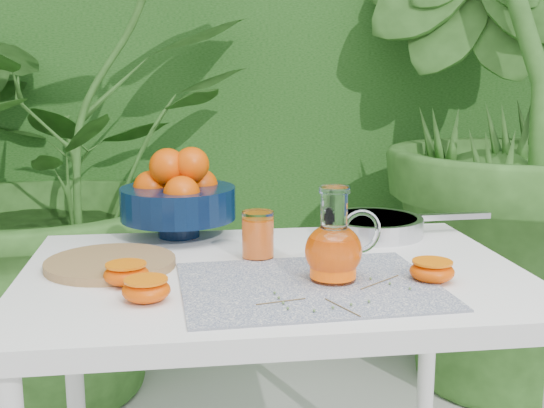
{
  "coord_description": "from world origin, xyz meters",
  "views": [
    {
      "loc": [
        -0.21,
        -1.22,
        1.15
      ],
      "look_at": [
        -0.03,
        0.11,
        0.88
      ],
      "focal_mm": 45.0,
      "sensor_mm": 36.0,
      "label": 1
    }
  ],
  "objects": [
    {
      "name": "cutting_board",
      "position": [
        -0.36,
        0.15,
        0.76
      ],
      "size": [
        0.3,
        0.3,
        0.02
      ],
      "primitive_type": "cylinder",
      "rotation": [
        0.0,
        0.0,
        0.17
      ],
      "color": "olive",
      "rests_on": "white_table"
    },
    {
      "name": "placemat",
      "position": [
        0.02,
        -0.03,
        0.75
      ],
      "size": [
        0.49,
        0.39,
        0.0
      ],
      "primitive_type": "cube",
      "rotation": [
        0.0,
        0.0,
        0.05
      ],
      "color": "#0C1B47",
      "rests_on": "white_table"
    },
    {
      "name": "potted_plant_right",
      "position": [
        0.9,
        1.12,
        0.99
      ],
      "size": [
        2.63,
        2.63,
        1.99
      ],
      "primitive_type": "imported",
      "rotation": [
        0.0,
        0.0,
        1.99
      ],
      "color": "#2A511B",
      "rests_on": "ground"
    },
    {
      "name": "fruit_bowl",
      "position": [
        -0.22,
        0.39,
        0.85
      ],
      "size": [
        0.31,
        0.31,
        0.22
      ],
      "color": "black",
      "rests_on": "white_table"
    },
    {
      "name": "juice_pitcher",
      "position": [
        0.07,
        -0.01,
        0.82
      ],
      "size": [
        0.16,
        0.13,
        0.18
      ],
      "color": "white",
      "rests_on": "white_table"
    },
    {
      "name": "juice_tumbler",
      "position": [
        -0.05,
        0.17,
        0.8
      ],
      "size": [
        0.07,
        0.07,
        0.1
      ],
      "color": "white",
      "rests_on": "white_table"
    },
    {
      "name": "orange_halves",
      "position": [
        -0.11,
        -0.02,
        0.77
      ],
      "size": [
        0.67,
        0.2,
        0.04
      ],
      "color": "#E53E02",
      "rests_on": "white_table"
    },
    {
      "name": "hedge_backdrop",
      "position": [
        0.06,
        2.06,
        1.19
      ],
      "size": [
        8.0,
        1.65,
        2.5
      ],
      "color": "#164112",
      "rests_on": "ground"
    },
    {
      "name": "thyme_sprigs",
      "position": [
        0.06,
        -0.11,
        0.76
      ],
      "size": [
        0.29,
        0.22,
        0.01
      ],
      "color": "brown",
      "rests_on": "white_table"
    },
    {
      "name": "white_table",
      "position": [
        -0.03,
        0.09,
        0.67
      ],
      "size": [
        1.0,
        0.7,
        0.75
      ],
      "color": "white",
      "rests_on": "ground"
    },
    {
      "name": "potted_plant_left",
      "position": [
        -0.67,
        1.23,
        0.83
      ],
      "size": [
        2.31,
        2.31,
        1.66
      ],
      "primitive_type": "imported",
      "rotation": [
        0.0,
        0.0,
        0.6
      ],
      "color": "#2A511B",
      "rests_on": "ground"
    },
    {
      "name": "saute_pan",
      "position": [
        0.25,
        0.34,
        0.77
      ],
      "size": [
        0.43,
        0.25,
        0.05
      ],
      "color": "silver",
      "rests_on": "white_table"
    }
  ]
}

